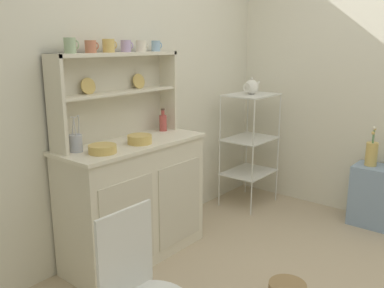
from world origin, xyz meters
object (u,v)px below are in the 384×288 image
at_px(bakers_rack, 250,135).
at_px(bowl_mixing_large, 102,149).
at_px(hutch_shelf_unit, 115,88).
at_px(utensil_jar, 76,143).
at_px(cup_sage_0, 70,45).
at_px(jam_bottle, 163,122).
at_px(porcelain_teapot, 251,87).
at_px(hutch_cabinet, 134,199).
at_px(side_shelf_blue, 382,197).
at_px(flower_vase, 372,153).
at_px(wire_chair, 139,286).

bearing_deg(bakers_rack, bowl_mixing_large, 179.45).
xyz_separation_m(hutch_shelf_unit, utensil_jar, (-0.40, -0.08, -0.30)).
relative_size(hutch_shelf_unit, cup_sage_0, 10.88).
distance_m(bakers_rack, jam_bottle, 1.05).
xyz_separation_m(jam_bottle, porcelain_teapot, (1.01, -0.18, 0.20)).
xyz_separation_m(cup_sage_0, porcelain_teapot, (1.78, -0.21, -0.38)).
relative_size(hutch_shelf_unit, bowl_mixing_large, 5.82).
height_order(hutch_cabinet, side_shelf_blue, hutch_cabinet).
height_order(bowl_mixing_large, porcelain_teapot, porcelain_teapot).
bearing_deg(jam_bottle, utensil_jar, -179.40).
height_order(hutch_cabinet, flower_vase, hutch_cabinet).
distance_m(side_shelf_blue, wire_chair, 2.53).
height_order(hutch_cabinet, utensil_jar, utensil_jar).
relative_size(utensil_jar, porcelain_teapot, 1.03).
height_order(hutch_shelf_unit, bowl_mixing_large, hutch_shelf_unit).
distance_m(hutch_cabinet, hutch_shelf_unit, 0.80).
height_order(wire_chair, flower_vase, flower_vase).
relative_size(jam_bottle, porcelain_teapot, 0.79).
bearing_deg(flower_vase, cup_sage_0, 148.45).
bearing_deg(hutch_cabinet, flower_vase, -34.05).
bearing_deg(side_shelf_blue, porcelain_teapot, 102.54).
distance_m(jam_bottle, porcelain_teapot, 1.04).
xyz_separation_m(side_shelf_blue, wire_chair, (-2.49, 0.34, 0.26)).
distance_m(hutch_cabinet, jam_bottle, 0.64).
distance_m(cup_sage_0, porcelain_teapot, 1.83).
distance_m(jam_bottle, flower_vase, 1.78).
height_order(cup_sage_0, utensil_jar, cup_sage_0).
bearing_deg(hutch_cabinet, hutch_shelf_unit, 90.00).
bearing_deg(wire_chair, hutch_shelf_unit, 83.97).
height_order(hutch_cabinet, cup_sage_0, cup_sage_0).
bearing_deg(flower_vase, wire_chair, 174.97).
bearing_deg(porcelain_teapot, bakers_rack, 0.00).
relative_size(hutch_cabinet, jam_bottle, 6.23).
height_order(wire_chair, porcelain_teapot, porcelain_teapot).
xyz_separation_m(wire_chair, bowl_mixing_large, (0.50, 0.83, 0.37)).
xyz_separation_m(cup_sage_0, flower_vase, (2.03, -1.25, -0.89)).
relative_size(side_shelf_blue, jam_bottle, 2.96).
height_order(bakers_rack, side_shelf_blue, bakers_rack).
distance_m(hutch_cabinet, wire_chair, 1.23).
relative_size(hutch_cabinet, flower_vase, 3.21).
relative_size(side_shelf_blue, utensil_jar, 2.26).
distance_m(side_shelf_blue, jam_bottle, 1.96).
bearing_deg(porcelain_teapot, bowl_mixing_large, 179.45).
bearing_deg(bakers_rack, jam_bottle, 170.08).
bearing_deg(utensil_jar, hutch_shelf_unit, 11.84).
height_order(hutch_cabinet, bakers_rack, bakers_rack).
bearing_deg(hutch_shelf_unit, flower_vase, -37.71).
relative_size(bowl_mixing_large, porcelain_teapot, 0.78).
distance_m(hutch_cabinet, flower_vase, 2.02).
bearing_deg(hutch_shelf_unit, cup_sage_0, -173.73).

